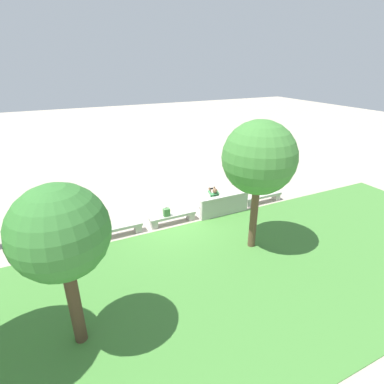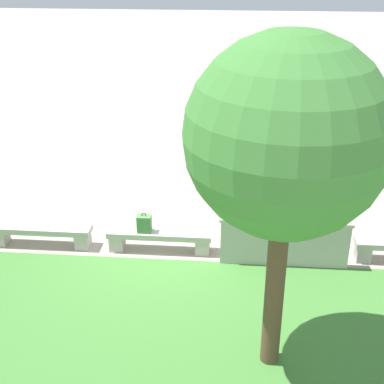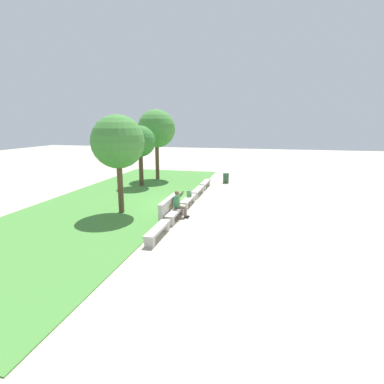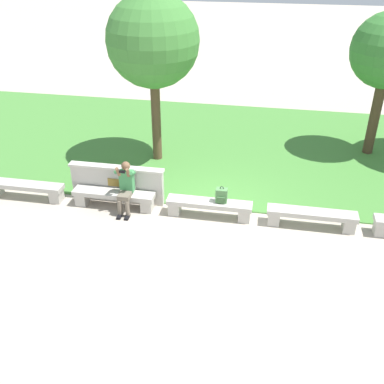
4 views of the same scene
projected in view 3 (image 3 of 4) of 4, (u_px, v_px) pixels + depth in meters
name	position (u px, v px, depth m)	size (l,w,h in m)	color
ground_plane	(188.00, 206.00, 16.69)	(80.00, 80.00, 0.00)	#B2A593
grass_strip	(117.00, 201.00, 17.68)	(24.05, 8.00, 0.03)	#478438
bench_main	(158.00, 231.00, 11.92)	(2.12, 0.40, 0.45)	#B7B2A8
bench_near	(176.00, 213.00, 14.27)	(2.12, 0.40, 0.45)	#B7B2A8
bench_mid	(188.00, 200.00, 16.62)	(2.12, 0.40, 0.45)	#B7B2A8
bench_far	(198.00, 191.00, 18.97)	(2.12, 0.40, 0.45)	#B7B2A8
bench_end	(205.00, 183.00, 21.32)	(2.12, 0.40, 0.45)	#B7B2A8
backrest_wall_with_plaque	(169.00, 208.00, 14.30)	(2.51, 0.24, 1.01)	#B7B2A8
person_photographer	(179.00, 202.00, 14.51)	(0.48, 0.73, 1.32)	black
backpack	(189.00, 194.00, 16.83)	(0.28, 0.24, 0.43)	#4C7F47
tree_behind_wall	(118.00, 142.00, 14.58)	(2.61, 2.61, 4.91)	brown
tree_left_background	(156.00, 129.00, 23.76)	(2.99, 2.99, 5.57)	brown
tree_right_background	(140.00, 142.00, 21.26)	(2.20, 2.20, 4.35)	#4C3826
trash_bin	(226.00, 178.00, 23.07)	(0.44, 0.44, 0.75)	#2D5133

